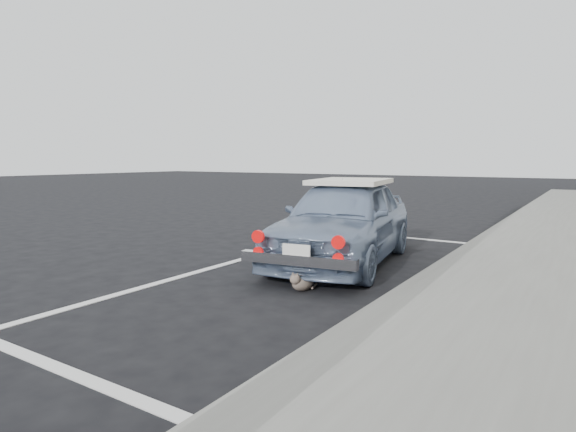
% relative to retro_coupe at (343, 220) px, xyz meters
% --- Properties ---
extents(ground, '(80.00, 80.00, 0.00)m').
position_rel_retro_coupe_xyz_m(ground, '(-0.46, -3.88, -0.63)').
color(ground, black).
rests_on(ground, ground).
extents(sidewalk, '(2.80, 40.00, 0.15)m').
position_rel_retro_coupe_xyz_m(sidewalk, '(2.74, -1.88, -0.55)').
color(sidewalk, slate).
rests_on(sidewalk, ground).
extents(pline_rear, '(3.00, 0.12, 0.01)m').
position_rel_retro_coupe_xyz_m(pline_rear, '(0.04, -4.38, -0.62)').
color(pline_rear, silver).
rests_on(pline_rear, ground).
extents(pline_front, '(3.00, 0.12, 0.01)m').
position_rel_retro_coupe_xyz_m(pline_front, '(0.04, 2.62, -0.62)').
color(pline_front, silver).
rests_on(pline_front, ground).
extents(pline_side, '(0.12, 7.00, 0.01)m').
position_rel_retro_coupe_xyz_m(pline_side, '(-1.36, -0.88, -0.62)').
color(pline_side, silver).
rests_on(pline_side, ground).
extents(retro_coupe, '(2.05, 3.84, 1.24)m').
position_rel_retro_coupe_xyz_m(retro_coupe, '(0.00, 0.00, 0.00)').
color(retro_coupe, '#7589A9').
rests_on(retro_coupe, ground).
extents(cat, '(0.24, 0.45, 0.24)m').
position_rel_retro_coupe_xyz_m(cat, '(0.30, -1.65, -0.52)').
color(cat, brown).
rests_on(cat, ground).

